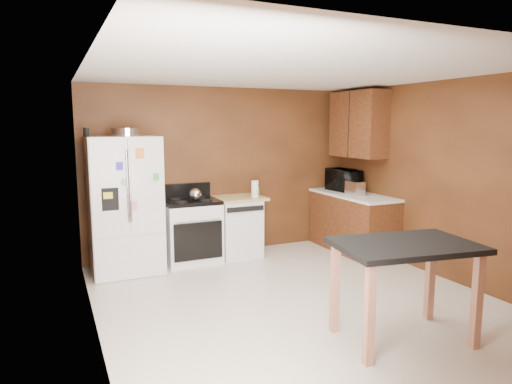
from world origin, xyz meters
TOP-DOWN VIEW (x-y plane):
  - floor at (0.00, 0.00)m, footprint 4.50×4.50m
  - ceiling at (0.00, 0.00)m, footprint 4.50×4.50m
  - wall_back at (0.00, 2.25)m, footprint 4.20×0.00m
  - wall_front at (0.00, -2.25)m, footprint 4.20×0.00m
  - wall_left at (-2.10, 0.00)m, footprint 0.00×4.50m
  - wall_right at (2.10, 0.00)m, footprint 0.00×4.50m
  - roasting_pan at (-1.48, 1.86)m, footprint 0.42×0.42m
  - pen_cup at (-1.98, 1.81)m, footprint 0.07×0.07m
  - kettle at (-0.60, 1.82)m, footprint 0.17×0.17m
  - paper_towel at (0.30, 1.81)m, footprint 0.11×0.11m
  - green_canister at (0.41, 2.01)m, footprint 0.11×0.11m
  - toaster at (1.74, 1.34)m, footprint 0.18×0.29m
  - microwave at (1.84, 1.77)m, footprint 0.44×0.60m
  - refrigerator at (-1.55, 1.86)m, footprint 0.90×0.80m
  - gas_range at (-0.64, 1.92)m, footprint 0.76×0.68m
  - dishwasher at (0.08, 1.95)m, footprint 0.78×0.63m
  - right_cabinets at (1.84, 1.48)m, footprint 0.63×1.58m
  - island at (0.42, -1.19)m, footprint 1.33×0.99m

SIDE VIEW (x-z plane):
  - floor at x=0.00m, z-range 0.00..0.00m
  - dishwasher at x=0.08m, z-range 0.01..0.90m
  - gas_range at x=-0.64m, z-range -0.09..1.01m
  - island at x=0.42m, z-range 0.31..1.22m
  - refrigerator at x=-1.55m, z-range 0.00..1.80m
  - right_cabinets at x=1.84m, z-range -0.32..2.13m
  - green_canister at x=0.41m, z-range 0.89..1.01m
  - kettle at x=-0.60m, z-range 0.90..1.07m
  - toaster at x=1.74m, z-range 0.90..1.11m
  - paper_towel at x=0.30m, z-range 0.89..1.14m
  - microwave at x=1.84m, z-range 0.90..1.22m
  - wall_back at x=0.00m, z-range -0.85..3.35m
  - wall_front at x=0.00m, z-range -0.85..3.35m
  - wall_left at x=-2.10m, z-range -1.00..3.50m
  - wall_right at x=2.10m, z-range -1.00..3.50m
  - roasting_pan at x=-1.48m, z-range 1.80..1.90m
  - pen_cup at x=-1.98m, z-range 1.80..1.91m
  - ceiling at x=0.00m, z-range 2.50..2.50m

